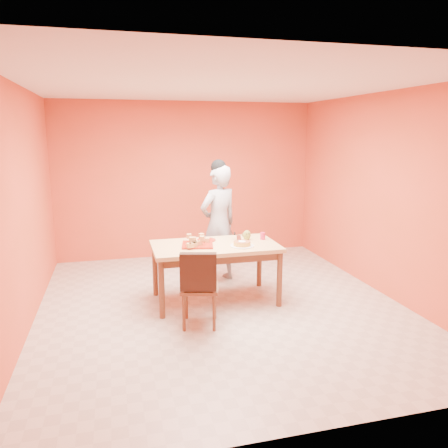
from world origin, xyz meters
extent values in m
plane|color=beige|center=(0.00, 0.00, 0.00)|extent=(5.00, 5.00, 0.00)
plane|color=silver|center=(0.00, 0.00, 2.70)|extent=(5.00, 5.00, 0.00)
plane|color=#D94B32|center=(0.00, 2.50, 1.35)|extent=(4.50, 0.00, 4.50)
plane|color=#D94B32|center=(-2.25, 0.00, 1.35)|extent=(0.00, 5.00, 5.00)
plane|color=#D94B32|center=(2.25, 0.00, 1.35)|extent=(0.00, 5.00, 5.00)
cube|color=tan|center=(-0.03, 0.21, 0.73)|extent=(1.60, 0.90, 0.05)
cube|color=brown|center=(-0.03, 0.21, 0.66)|extent=(1.48, 0.78, 0.10)
cylinder|color=brown|center=(-0.77, -0.18, 0.35)|extent=(0.07, 0.07, 0.71)
cylinder|color=brown|center=(-0.77, 0.60, 0.35)|extent=(0.07, 0.07, 0.71)
cylinder|color=brown|center=(0.71, -0.18, 0.35)|extent=(0.07, 0.07, 0.71)
cylinder|color=brown|center=(0.71, 0.60, 0.35)|extent=(0.07, 0.07, 0.71)
imported|color=#9A9A9C|center=(0.20, 0.98, 0.86)|extent=(0.74, 0.63, 1.72)
cube|color=maroon|center=(-0.26, 0.20, 0.77)|extent=(0.45, 0.45, 0.02)
cylinder|color=maroon|center=(-0.10, 0.44, 0.77)|extent=(0.28, 0.28, 0.01)
cylinder|color=white|center=(0.27, 0.03, 0.77)|extent=(0.35, 0.35, 0.01)
cylinder|color=gold|center=(0.27, 0.03, 0.80)|extent=(0.28, 0.28, 0.05)
cube|color=white|center=(0.28, 0.21, 0.83)|extent=(0.13, 0.30, 0.01)
ellipsoid|color=olive|center=(0.43, 0.33, 0.83)|extent=(0.13, 0.11, 0.13)
cylinder|color=#B71B40|center=(0.65, 0.30, 0.81)|extent=(0.07, 0.07, 0.10)
cylinder|color=#31190D|center=(0.49, 0.56, 0.78)|extent=(0.15, 0.15, 0.03)
camera|label=1|loc=(-1.28, -5.08, 2.16)|focal=35.00mm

